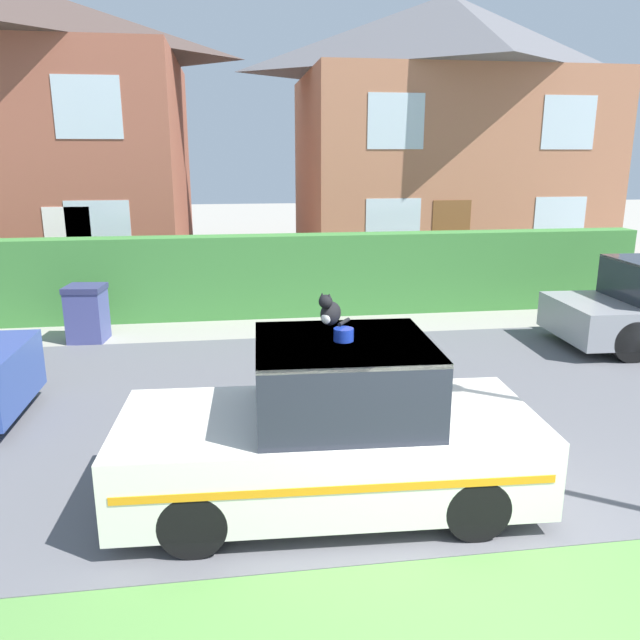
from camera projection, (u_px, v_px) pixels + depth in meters
name	position (u px, v px, depth m)	size (l,w,h in m)	color
ground_plane	(528.00, 639.00, 4.25)	(80.00, 80.00, 0.00)	gray
road_strip	(382.00, 403.00, 8.27)	(28.00, 6.55, 0.01)	#5B5B60
lawn_verge	(519.00, 623.00, 4.39)	(28.00, 1.57, 0.01)	#568C42
garden_hedge	(273.00, 276.00, 12.63)	(15.47, 0.56, 1.65)	#3D7F38
police_car	(332.00, 432.00, 5.77)	(3.89, 1.79, 1.70)	black
cat	(330.00, 312.00, 5.58)	(0.34, 0.30, 0.32)	black
house_left	(36.00, 135.00, 16.30)	(7.80, 7.10, 7.29)	#93513D
house_right	(444.00, 132.00, 18.18)	(8.50, 6.26, 7.53)	#A86B4C
wheelie_bin	(87.00, 313.00, 10.97)	(0.70, 0.69, 1.00)	#474C8C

